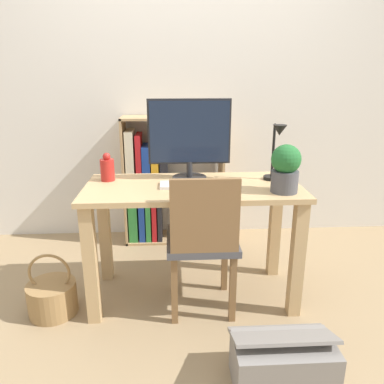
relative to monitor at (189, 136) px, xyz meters
name	(u,v)px	position (x,y,z in m)	size (l,w,h in m)	color
ground_plane	(193,294)	(0.01, -0.14, -0.99)	(10.00, 10.00, 0.00)	#997F5B
wall_back	(185,80)	(0.01, 0.90, 0.31)	(8.00, 0.05, 2.60)	silver
desk	(193,210)	(0.01, -0.14, -0.42)	(1.26, 0.58, 0.72)	tan
monitor	(189,136)	(0.00, 0.00, 0.00)	(0.49, 0.21, 0.48)	#232326
keyboard	(194,185)	(0.02, -0.15, -0.26)	(0.38, 0.14, 0.02)	silver
vase	(107,169)	(-0.50, 0.00, -0.19)	(0.08, 0.08, 0.17)	#B2231E
desk_lamp	(276,147)	(0.50, -0.09, -0.06)	(0.10, 0.19, 0.35)	black
potted_plant	(285,168)	(0.50, -0.29, -0.13)	(0.16, 0.16, 0.26)	#4C4C51
chair	(203,239)	(0.06, -0.32, -0.53)	(0.40, 0.40, 0.85)	#4C4C51
bookshelf	(155,184)	(-0.25, 0.72, -0.51)	(0.80, 0.28, 1.03)	tan
basket	(52,297)	(-0.82, -0.28, -0.89)	(0.28, 0.28, 0.38)	#997547
storage_box	(283,362)	(0.37, -0.88, -0.88)	(0.46, 0.29, 0.27)	gray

